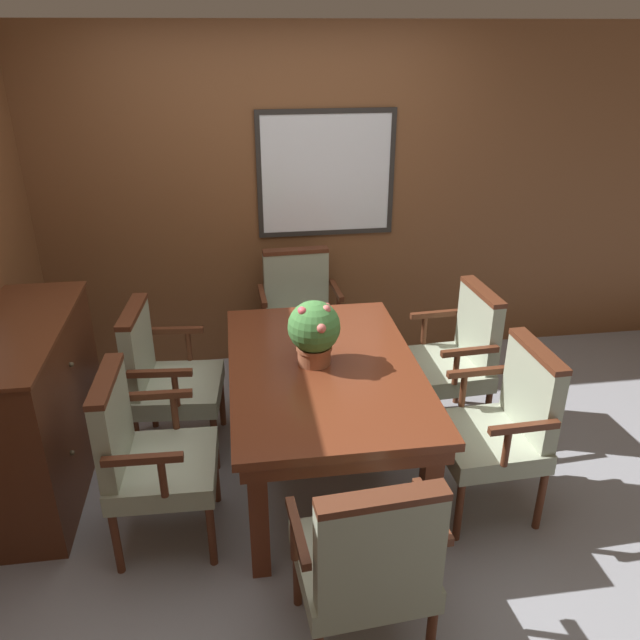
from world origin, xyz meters
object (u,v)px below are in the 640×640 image
chair_left_near (146,453)px  potted_plant (314,330)px  dining_table (324,380)px  chair_right_far (456,354)px  chair_head_near (368,560)px  chair_left_far (164,375)px  chair_right_near (503,423)px  sideboard_cabinet (34,410)px  chair_head_far (299,311)px

chair_left_near → potted_plant: size_ratio=2.64×
dining_table → chair_right_far: size_ratio=1.66×
chair_head_near → chair_left_far: (-0.90, 1.57, 0.00)m
chair_right_near → chair_left_far: 1.95m
dining_table → potted_plant: (-0.05, 0.03, 0.29)m
potted_plant → sideboard_cabinet: potted_plant is taller
chair_head_near → chair_right_far: bearing=-124.2°
dining_table → chair_head_near: size_ratio=1.66×
potted_plant → chair_left_near: bearing=-155.6°
chair_left_far → sideboard_cabinet: size_ratio=0.76×
chair_right_far → chair_head_far: (-0.91, 0.79, 0.00)m
dining_table → chair_head_far: (-0.00, 1.18, -0.11)m
chair_left_near → potted_plant: (0.88, 0.40, 0.41)m
chair_right_near → sideboard_cabinet: bearing=-104.1°
chair_right_far → potted_plant: potted_plant is taller
chair_head_far → potted_plant: bearing=-94.7°
chair_right_near → chair_head_far: same height
chair_right_far → chair_head_far: same height
chair_left_far → sideboard_cabinet: (-0.68, -0.25, -0.02)m
dining_table → chair_left_near: 1.01m
chair_head_far → sideboard_cabinet: (-1.58, -1.05, -0.02)m
chair_right_near → potted_plant: (-0.94, 0.41, 0.41)m
chair_head_near → chair_left_far: size_ratio=1.00×
chair_left_near → chair_head_near: 1.23m
dining_table → sideboard_cabinet: (-1.58, 0.14, -0.13)m
dining_table → chair_head_far: size_ratio=1.66×
potted_plant → chair_head_far: bearing=87.7°
chair_head_far → sideboard_cabinet: 1.89m
chair_head_near → chair_left_far: same height
sideboard_cabinet → chair_left_near: bearing=-37.8°
dining_table → sideboard_cabinet: size_ratio=1.27×
chair_head_near → chair_head_far: same height
chair_left_near → chair_right_near: bearing=-88.5°
chair_head_near → chair_head_far: (0.00, 2.37, 0.00)m
sideboard_cabinet → chair_right_far: bearing=5.8°
dining_table → chair_head_far: bearing=90.2°
chair_right_far → dining_table: bearing=-70.1°
chair_head_far → potted_plant: 1.22m
sideboard_cabinet → chair_head_far: bearing=33.5°
chair_head_near → chair_right_far: 1.82m
sideboard_cabinet → dining_table: bearing=-5.0°
sideboard_cabinet → chair_right_near: bearing=-11.9°
dining_table → chair_left_near: (-0.93, -0.37, -0.11)m
potted_plant → sideboard_cabinet: size_ratio=0.29×
chair_head_far → chair_right_near: bearing=-62.7°
chair_left_far → sideboard_cabinet: bearing=115.4°
chair_right_near → chair_left_far: (-1.79, 0.77, 0.00)m
chair_right_near → chair_right_far: bearing=176.6°
dining_table → sideboard_cabinet: sideboard_cabinet is taller
chair_head_near → potted_plant: 1.28m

